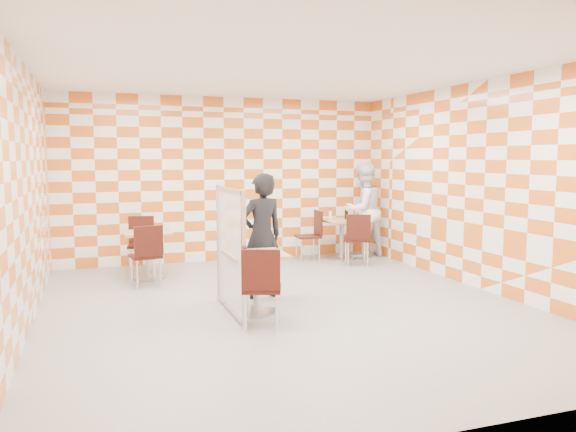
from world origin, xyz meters
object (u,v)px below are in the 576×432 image
at_px(man_dark, 262,236).
at_px(chair_empty_near, 147,251).
at_px(chair_second_front, 357,235).
at_px(chair_empty_far, 141,239).
at_px(partition, 230,250).
at_px(main_table, 257,272).
at_px(chair_second_side, 313,231).
at_px(second_table, 342,232).
at_px(man_white, 363,210).
at_px(sport_bottle, 330,215).
at_px(chair_main_front, 262,282).
at_px(empty_table, 148,247).
at_px(soda_bottle, 346,214).

bearing_deg(man_dark, chair_empty_near, -49.46).
distance_m(chair_second_front, chair_empty_far, 3.71).
xyz_separation_m(chair_empty_near, man_dark, (1.43, -1.11, 0.30)).
bearing_deg(partition, man_dark, 48.53).
relative_size(main_table, chair_second_side, 0.81).
distance_m(second_table, chair_empty_far, 3.64).
relative_size(man_white, sport_bottle, 9.05).
xyz_separation_m(main_table, chair_empty_far, (-1.13, 3.09, 0.04)).
bearing_deg(chair_empty_near, second_table, 17.65).
bearing_deg(chair_second_side, partition, -126.84).
bearing_deg(chair_main_front, second_table, 54.42).
xyz_separation_m(chair_second_side, man_dark, (-1.67, -2.36, 0.30)).
height_order(main_table, sport_bottle, sport_bottle).
bearing_deg(man_dark, chair_empty_far, -70.52).
bearing_deg(chair_main_front, man_white, 50.37).
relative_size(chair_empty_far, man_white, 0.51).
relative_size(chair_second_front, chair_second_side, 1.00).
relative_size(chair_second_front, partition, 0.60).
bearing_deg(second_table, empty_table, -171.18).
bearing_deg(second_table, partition, -133.73).
relative_size(main_table, second_table, 1.00).
bearing_deg(chair_main_front, chair_second_side, 60.99).
height_order(chair_empty_near, sport_bottle, sport_bottle).
height_order(empty_table, chair_main_front, chair_main_front).
height_order(second_table, chair_second_side, chair_second_side).
height_order(chair_empty_far, sport_bottle, sport_bottle).
distance_m(chair_second_side, soda_bottle, 0.74).
bearing_deg(second_table, chair_empty_near, -162.35).
distance_m(chair_empty_far, sport_bottle, 3.47).
bearing_deg(partition, chair_empty_far, 105.10).
relative_size(chair_second_side, partition, 0.60).
relative_size(chair_second_front, man_dark, 0.54).
bearing_deg(chair_second_front, chair_main_front, -131.24).
bearing_deg(sport_bottle, second_table, -34.47).
distance_m(main_table, empty_table, 2.68).
relative_size(empty_table, man_dark, 0.44).
distance_m(chair_empty_near, partition, 1.99).
bearing_deg(partition, empty_table, 107.81).
relative_size(man_dark, sport_bottle, 8.49).
height_order(empty_table, partition, partition).
distance_m(second_table, chair_empty_near, 3.84).
height_order(main_table, empty_table, same).
height_order(man_dark, man_white, man_white).
bearing_deg(empty_table, second_table, 8.82).
xyz_separation_m(main_table, man_white, (2.98, 3.07, 0.40)).
bearing_deg(chair_main_front, man_dark, 73.46).
height_order(chair_empty_far, soda_bottle, soda_bottle).
xyz_separation_m(chair_second_front, soda_bottle, (0.14, 0.76, 0.31)).
height_order(empty_table, chair_second_side, chair_second_side).
relative_size(chair_second_front, sport_bottle, 4.62).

